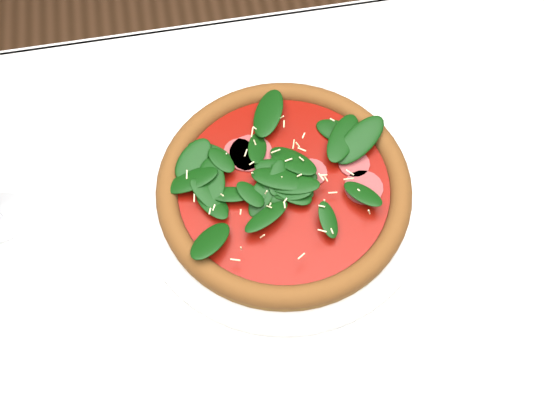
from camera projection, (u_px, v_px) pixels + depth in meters
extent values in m
plane|color=brown|center=(273.00, 391.00, 1.38)|extent=(6.00, 6.00, 0.00)
cube|color=silver|center=(275.00, 273.00, 0.74)|extent=(1.20, 0.80, 0.04)
cylinder|color=#472D1C|center=(495.00, 145.00, 1.27)|extent=(0.06, 0.06, 0.71)
cube|color=silver|center=(228.00, 70.00, 1.00)|extent=(1.20, 0.01, 0.22)
cylinder|color=white|center=(284.00, 194.00, 0.76)|extent=(0.36, 0.36, 0.01)
torus|color=white|center=(284.00, 192.00, 0.75)|extent=(0.36, 0.36, 0.01)
cylinder|color=brown|center=(284.00, 189.00, 0.75)|extent=(0.37, 0.37, 0.01)
torus|color=#B26729|center=(284.00, 186.00, 0.74)|extent=(0.37, 0.37, 0.03)
cylinder|color=#940605|center=(284.00, 186.00, 0.74)|extent=(0.31, 0.31, 0.00)
cylinder|color=#A24045|center=(284.00, 184.00, 0.74)|extent=(0.27, 0.27, 0.00)
ellipsoid|color=#0A3609|center=(284.00, 180.00, 0.73)|extent=(0.29, 0.29, 0.02)
cylinder|color=#F7E2A1|center=(284.00, 177.00, 0.72)|extent=(0.27, 0.27, 0.00)
cylinder|color=silver|center=(0.00, 218.00, 0.75)|extent=(0.07, 0.07, 0.00)
cylinder|color=white|center=(537.00, 44.00, 0.88)|extent=(0.14, 0.14, 0.01)
torus|color=white|center=(538.00, 42.00, 0.87)|extent=(0.14, 0.14, 0.01)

